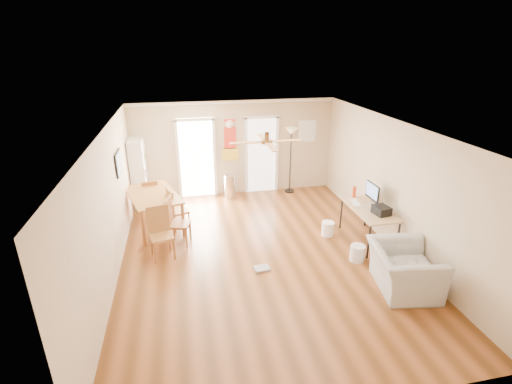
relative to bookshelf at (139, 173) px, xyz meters
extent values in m
plane|color=brown|center=(2.55, -3.16, -0.88)|extent=(7.00, 7.00, 0.00)
cube|color=red|center=(2.43, 0.32, 0.67)|extent=(0.46, 0.03, 1.10)
cube|color=white|center=(4.60, 0.31, 0.82)|extent=(0.50, 0.04, 0.60)
cube|color=black|center=(-0.17, -1.76, 0.82)|extent=(0.04, 0.66, 0.48)
cylinder|color=#BCBBBE|center=(2.34, 0.00, -0.55)|extent=(0.37, 0.37, 0.66)
cube|color=silver|center=(4.75, -2.64, -0.12)|extent=(0.23, 0.46, 0.02)
cube|color=black|center=(5.00, -3.29, -0.04)|extent=(0.33, 0.37, 0.17)
cylinder|color=red|center=(4.85, -2.34, 0.00)|extent=(0.09, 0.09, 0.25)
cylinder|color=white|center=(4.17, -2.61, -0.72)|extent=(0.30, 0.30, 0.32)
cylinder|color=silver|center=(4.35, -3.71, -0.72)|extent=(0.31, 0.31, 0.33)
cube|color=gray|center=(2.44, -3.64, -0.86)|extent=(0.30, 0.25, 0.04)
imported|color=#A7A7A2|center=(4.70, -4.69, -0.50)|extent=(1.22, 1.34, 0.77)
camera|label=1|loc=(1.12, -9.51, 3.12)|focal=26.16mm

